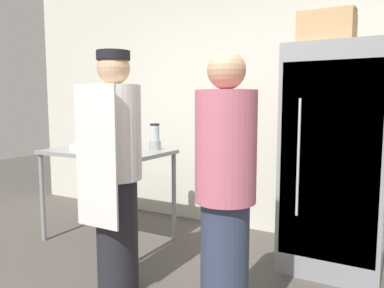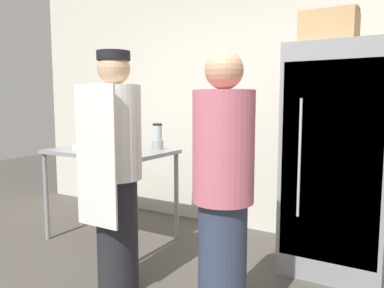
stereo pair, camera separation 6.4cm
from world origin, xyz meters
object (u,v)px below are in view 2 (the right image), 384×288
Objects in this scene: refrigerator at (338,160)px; person_baker at (116,170)px; donut_box at (91,144)px; cardboard_storage_box at (329,28)px; blender_pitcher at (157,138)px; person_customer at (223,194)px.

refrigerator is 1.06× the size of person_baker.
donut_box is 0.17× the size of person_baker.
donut_box is 0.69× the size of cardboard_storage_box.
cardboard_storage_box is at bearing 3.94° from blender_pitcher.
person_customer is (1.80, -0.74, -0.11)m from donut_box.
person_baker is (-1.18, -1.13, -1.04)m from cardboard_storage_box.
person_customer is (-0.31, -1.20, -1.09)m from cardboard_storage_box.
donut_box is at bearing 157.55° from person_customer.
cardboard_storage_box is at bearing -141.95° from refrigerator.
cardboard_storage_box reaches higher than person_baker.
person_baker is at bearing -136.16° from cardboard_storage_box.
cardboard_storage_box is 1.65m from person_customer.
donut_box is 1.12× the size of blender_pitcher.
refrigerator is at bearing 43.46° from person_baker.
refrigerator is 2.27m from donut_box.
person_baker reaches higher than donut_box.
donut_box is at bearing -166.58° from refrigerator.
person_baker is (-1.27, -1.21, -0.01)m from refrigerator.
blender_pitcher is 0.62× the size of cardboard_storage_box.
donut_box is 2.37m from cardboard_storage_box.
cardboard_storage_box is (-0.09, -0.07, 1.03)m from refrigerator.
person_baker is (0.93, -0.68, -0.06)m from donut_box.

